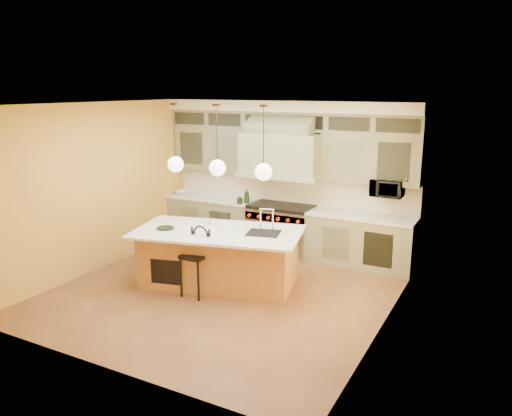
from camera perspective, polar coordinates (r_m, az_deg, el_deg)
The scene contains 18 objects.
floor at distance 7.99m, azimuth -3.76°, elevation -9.53°, with size 5.00×5.00×0.00m, color #55351D.
ceiling at distance 7.35m, azimuth -4.12°, elevation 11.75°, with size 5.00×5.00×0.00m, color white.
wall_back at distance 9.71m, azimuth 3.84°, elevation 3.59°, with size 5.00×5.00×0.00m, color gold.
wall_front at distance 5.64m, azimuth -17.40°, elevation -4.40°, with size 5.00×5.00×0.00m, color gold.
wall_left at distance 9.08m, azimuth -17.50°, elevation 2.28°, with size 5.00×5.00×0.00m, color gold.
wall_right at distance 6.61m, azimuth 14.87°, elevation -1.62°, with size 5.00×5.00×0.00m, color gold.
back_cabinetry at distance 9.47m, azimuth 3.18°, elevation 3.22°, with size 5.00×0.77×2.90m.
range at distance 9.61m, azimuth 2.89°, elevation -2.41°, with size 1.20×0.74×0.96m.
kitchen_island at distance 8.12m, azimuth -4.21°, elevation -5.57°, with size 2.89×1.97×1.35m.
counter_stool at distance 7.71m, azimuth -6.84°, elevation -5.59°, with size 0.38×0.38×1.08m.
microwave at distance 8.87m, azimuth 14.76°, elevation 2.21°, with size 0.54×0.37×0.30m, color black.
oil_bottle_a at distance 9.68m, azimuth -1.07°, elevation 1.40°, with size 0.11×0.11×0.29m, color black.
oil_bottle_b at distance 9.63m, azimuth -1.86°, elevation 0.97°, with size 0.08×0.08×0.18m, color black.
fruit_bowl at distance 10.64m, azimuth -8.36°, elevation 1.78°, with size 0.32×0.32×0.08m, color white.
cup at distance 8.34m, azimuth -5.27°, elevation -1.53°, with size 0.09×0.09×0.09m, color silver.
pendant_left at distance 8.22m, azimuth -9.18°, elevation 5.15°, with size 0.26×0.26×1.11m.
pendant_center at distance 7.77m, azimuth -4.43°, elevation 4.80°, with size 0.26×0.26×1.11m.
pendant_right at distance 7.38m, azimuth 0.86°, elevation 4.37°, with size 0.26×0.26×1.11m.
Camera 1 is at (3.87, -6.24, 3.13)m, focal length 35.00 mm.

